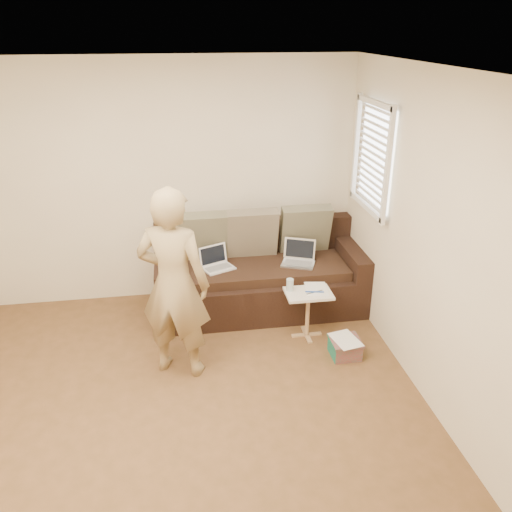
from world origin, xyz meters
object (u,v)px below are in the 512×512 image
at_px(side_table, 307,314).
at_px(striped_box, 345,347).
at_px(laptop_silver, 298,264).
at_px(laptop_white, 218,269).
at_px(sofa, 260,271).
at_px(person, 174,284).
at_px(drinking_glass, 290,285).

distance_m(side_table, striped_box, 0.50).
height_order(laptop_silver, laptop_white, same).
xyz_separation_m(sofa, person, (-0.91, -1.02, 0.44)).
bearing_deg(sofa, drinking_glass, -71.72).
relative_size(laptop_white, side_table, 0.64).
xyz_separation_m(laptop_silver, side_table, (-0.03, -0.58, -0.27)).
bearing_deg(striped_box, laptop_silver, 103.73).
distance_m(sofa, person, 1.43).
bearing_deg(sofa, side_table, -61.07).
xyz_separation_m(sofa, laptop_silver, (0.40, -0.09, 0.10)).
bearing_deg(side_table, laptop_white, 143.73).
height_order(sofa, laptop_silver, sofa).
xyz_separation_m(laptop_silver, laptop_white, (-0.85, 0.02, 0.00)).
distance_m(person, drinking_glass, 1.22).
bearing_deg(laptop_silver, sofa, -169.48).
distance_m(laptop_silver, drinking_glass, 0.55).
relative_size(laptop_white, drinking_glass, 2.60).
bearing_deg(laptop_silver, drinking_glass, -88.53).
height_order(laptop_white, striped_box, laptop_white).
bearing_deg(side_table, laptop_silver, 86.89).
bearing_deg(side_table, sofa, 118.93).
bearing_deg(drinking_glass, laptop_silver, 68.30).
relative_size(side_table, striped_box, 1.75).
bearing_deg(sofa, person, -131.63).
height_order(sofa, laptop_white, sofa).
distance_m(laptop_silver, person, 1.64).
height_order(sofa, side_table, sofa).
bearing_deg(striped_box, side_table, 124.30).
bearing_deg(drinking_glass, person, -159.08).
xyz_separation_m(person, drinking_glass, (1.10, 0.42, -0.31)).
bearing_deg(laptop_white, striped_box, -66.46).
relative_size(sofa, drinking_glass, 18.33).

